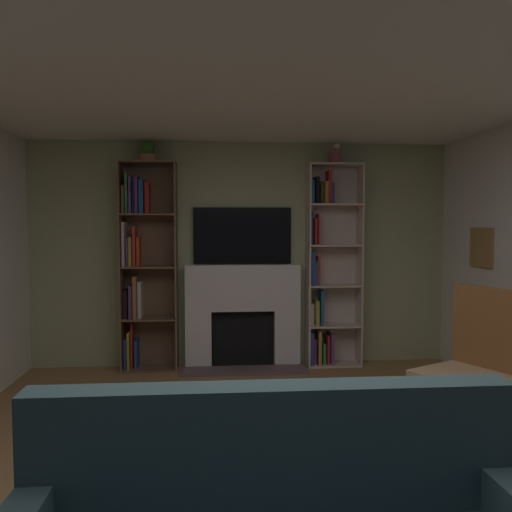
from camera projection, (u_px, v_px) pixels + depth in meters
wall_back_accent at (242, 254)px, 5.89m from camera, size 4.80×0.06×2.51m
ceiling at (276, 38)px, 2.64m from camera, size 4.80×6.44×0.06m
fireplace at (243, 313)px, 5.80m from camera, size 1.38×0.49×1.14m
tv at (242, 236)px, 5.82m from camera, size 1.09×0.06×0.63m
bookshelf_left at (143, 264)px, 5.66m from camera, size 0.61×0.31×2.26m
bookshelf_right at (327, 269)px, 5.85m from camera, size 0.61×0.28×2.26m
potted_plant at (148, 153)px, 5.56m from camera, size 0.19×0.19×0.22m
vase_with_flowers at (335, 156)px, 5.73m from camera, size 0.13×0.13×0.22m
armchair at (476, 366)px, 3.85m from camera, size 0.83×0.85×1.11m
coffee_table at (262, 484)px, 2.54m from camera, size 0.96×0.49×0.36m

